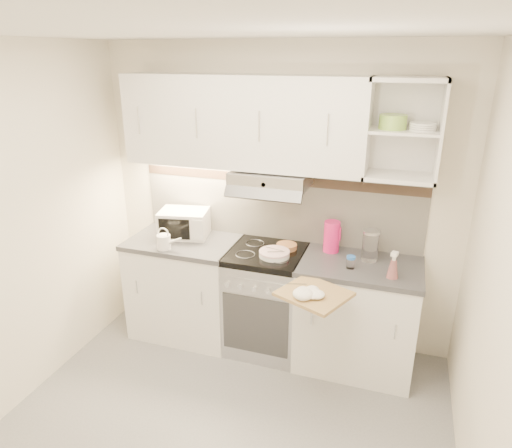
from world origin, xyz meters
name	(u,v)px	position (x,y,z in m)	size (l,w,h in m)	color
ground	(217,439)	(0.00, 0.00, 0.00)	(3.00, 3.00, 0.00)	gray
room_shell	(232,188)	(0.00, 0.37, 1.63)	(3.04, 2.84, 2.52)	white
base_cabinet_left	(186,288)	(-0.75, 1.10, 0.43)	(0.90, 0.60, 0.86)	white
worktop_left	(183,242)	(-0.75, 1.10, 0.88)	(0.92, 0.62, 0.04)	#47474C
base_cabinet_right	(356,317)	(0.75, 1.10, 0.43)	(0.90, 0.60, 0.86)	white
worktop_right	(361,266)	(0.75, 1.10, 0.88)	(0.92, 0.62, 0.04)	#47474C
electric_range	(266,300)	(0.00, 1.10, 0.45)	(0.60, 0.60, 0.90)	#B7B7BC
microwave	(184,223)	(-0.78, 1.19, 1.01)	(0.46, 0.37, 0.23)	silver
watering_can	(165,241)	(-0.80, 0.88, 0.97)	(0.22, 0.11, 0.19)	white
plate_stack	(274,254)	(0.09, 1.02, 0.92)	(0.24, 0.24, 0.05)	white
bread_loaf	(287,246)	(0.14, 1.19, 0.92)	(0.17, 0.17, 0.04)	#B57744
pink_pitcher	(332,237)	(0.49, 1.26, 1.03)	(0.13, 0.13, 0.25)	#E41B6C
glass_jar	(370,245)	(0.80, 1.19, 1.02)	(0.13, 0.13, 0.25)	silver
spice_jar	(351,262)	(0.68, 1.00, 0.95)	(0.07, 0.07, 0.10)	white
spray_bottle	(393,267)	(0.98, 0.94, 0.98)	(0.08, 0.08, 0.22)	pink
cutting_board	(314,294)	(0.50, 0.58, 0.87)	(0.42, 0.38, 0.02)	tan
dish_towel	(312,291)	(0.49, 0.53, 0.92)	(0.25, 0.21, 0.07)	silver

